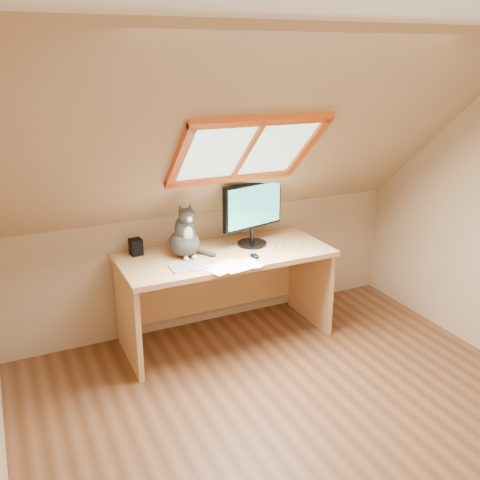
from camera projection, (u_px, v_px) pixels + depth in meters
ground at (319, 439)px, 3.29m from camera, size 3.50×3.50×0.00m
room_shell at (342, 221)px, 2.74m from camera, size 3.52×3.52×2.41m
desk at (222, 276)px, 4.35m from camera, size 1.67×0.73×0.76m
monitor at (253, 210)px, 4.28m from camera, size 0.56×0.24×0.52m
cat at (185, 237)px, 4.09m from camera, size 0.25×0.29×0.43m
desk_speaker at (136, 247)px, 4.14m from camera, size 0.10×0.10×0.13m
graphics_tablet at (188, 267)px, 3.91m from camera, size 0.26×0.19×0.01m
mouse at (254, 256)px, 4.10m from camera, size 0.07×0.10×0.03m
papers at (233, 264)px, 3.97m from camera, size 0.35×0.30×0.01m
cables at (279, 249)px, 4.28m from camera, size 0.51×0.26×0.01m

